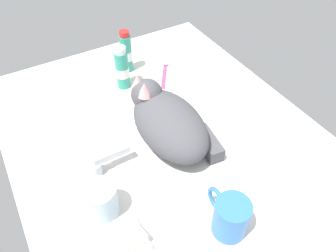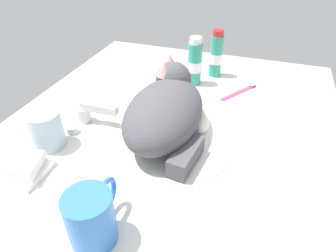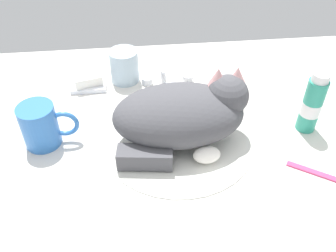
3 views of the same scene
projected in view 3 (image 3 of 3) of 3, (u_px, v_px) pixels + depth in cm
name	position (u px, v px, depth cm)	size (l,w,h in cm)	color
ground_plane	(178.00, 143.00, 82.93)	(110.00, 82.50, 3.00)	silver
sink_basin	(178.00, 138.00, 81.74)	(33.56, 33.56, 0.61)	silver
faucet	(168.00, 77.00, 95.13)	(13.55, 11.47, 5.83)	silver
cat	(185.00, 114.00, 77.29)	(28.53, 18.33, 15.22)	#4C4C51
coffee_mug	(41.00, 126.00, 77.89)	(12.07, 7.67, 9.65)	#3372C6
rinse_cup	(124.00, 66.00, 96.05)	(7.34, 7.34, 8.57)	silver
soap_dish	(89.00, 85.00, 96.09)	(9.00, 6.40, 1.20)	white
soap_bar	(88.00, 79.00, 94.85)	(6.86, 4.71, 2.55)	white
toothpaste_bottle	(312.00, 104.00, 80.08)	(4.34, 4.34, 14.63)	teal
toothbrush	(329.00, 176.00, 73.16)	(12.87, 9.13, 1.60)	#D83F72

